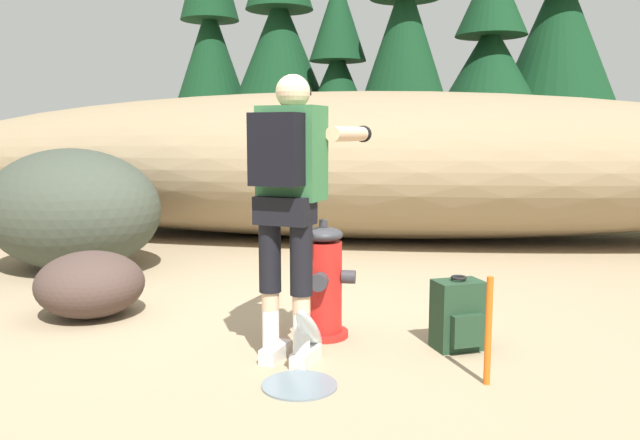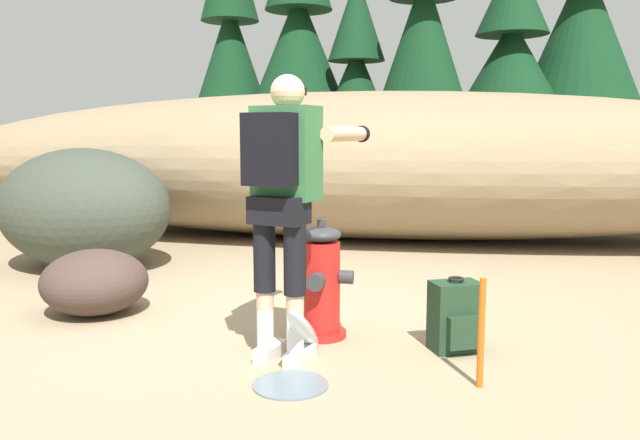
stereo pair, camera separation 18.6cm
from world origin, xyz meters
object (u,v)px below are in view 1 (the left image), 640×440
(boulder_mid, at_px, (90,284))
(boulder_large, at_px, (73,209))
(fire_hydrant, at_px, (323,283))
(spare_backpack, at_px, (458,316))
(survey_stake, at_px, (488,331))
(utility_worker, at_px, (291,182))

(boulder_mid, bearing_deg, boulder_large, 123.35)
(fire_hydrant, height_order, boulder_large, boulder_large)
(fire_hydrant, height_order, spare_backpack, fire_hydrant)
(boulder_large, distance_m, survey_stake, 4.48)
(fire_hydrant, height_order, boulder_mid, fire_hydrant)
(utility_worker, height_order, boulder_mid, utility_worker)
(utility_worker, relative_size, spare_backpack, 3.60)
(utility_worker, distance_m, boulder_mid, 1.99)
(utility_worker, bearing_deg, survey_stake, -86.29)
(fire_hydrant, xyz_separation_m, boulder_mid, (-1.79, 0.21, -0.12))
(utility_worker, relative_size, survey_stake, 2.82)
(spare_backpack, bearing_deg, boulder_large, -142.07)
(spare_backpack, bearing_deg, boulder_mid, -122.31)
(utility_worker, bearing_deg, spare_backpack, -56.12)
(boulder_mid, bearing_deg, utility_worker, -22.32)
(survey_stake, bearing_deg, spare_backpack, 102.48)
(utility_worker, xyz_separation_m, boulder_mid, (-1.67, 0.69, -0.84))
(spare_backpack, distance_m, survey_stake, 0.58)
(utility_worker, distance_m, spare_backpack, 1.37)
(spare_backpack, height_order, boulder_mid, boulder_mid)
(boulder_mid, xyz_separation_m, survey_stake, (2.79, -0.88, 0.05))
(utility_worker, xyz_separation_m, survey_stake, (1.12, -0.19, -0.78))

